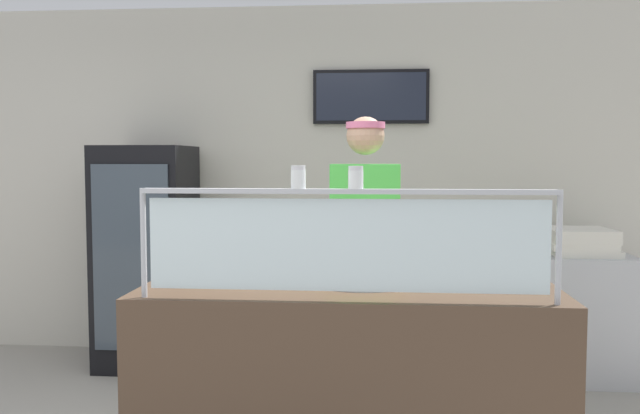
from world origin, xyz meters
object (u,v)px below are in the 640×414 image
at_px(worker_figure, 366,253).
at_px(drink_fridge, 147,256).
at_px(parmesan_shaker, 298,179).
at_px(pizza_box_stack, 580,242).
at_px(pizza_server, 356,276).
at_px(pepper_flake_shaker, 356,179).
at_px(pizza_tray, 363,280).

height_order(worker_figure, drink_fridge, worker_figure).
distance_m(parmesan_shaker, pizza_box_stack, 2.70).
distance_m(parmesan_shaker, worker_figure, 1.12).
bearing_deg(pizza_server, pepper_flake_shaker, -84.11).
relative_size(pizza_server, drink_fridge, 0.17).
xyz_separation_m(pizza_tray, parmesan_shaker, (-0.26, -0.40, 0.48)).
xyz_separation_m(parmesan_shaker, pizza_box_stack, (1.71, 2.03, -0.49)).
bearing_deg(pizza_box_stack, pizza_server, -131.93).
bearing_deg(pizza_box_stack, pepper_flake_shaker, -126.07).
bearing_deg(pizza_tray, drink_fridge, 134.23).
bearing_deg(worker_figure, pizza_tray, -90.05).
xyz_separation_m(pizza_tray, drink_fridge, (-1.63, 1.68, -0.15)).
height_order(pizza_server, pepper_flake_shaker, pepper_flake_shaker).
distance_m(worker_figure, pizza_box_stack, 1.78).
xyz_separation_m(pepper_flake_shaker, worker_figure, (0.02, 1.00, -0.44)).
distance_m(pepper_flake_shaker, drink_fridge, 2.70).
xyz_separation_m(worker_figure, pizza_box_stack, (1.45, 1.03, -0.05)).
distance_m(pizza_server, pizza_box_stack, 2.22).
bearing_deg(parmesan_shaker, pizza_tray, 57.16).
xyz_separation_m(pizza_tray, pizza_box_stack, (1.45, 1.63, -0.01)).
xyz_separation_m(pepper_flake_shaker, drink_fridge, (-1.61, 2.07, -0.63)).
height_order(pizza_tray, pizza_box_stack, pizza_box_stack).
bearing_deg(pizza_tray, pepper_flake_shaker, -93.26).
height_order(parmesan_shaker, worker_figure, worker_figure).
relative_size(parmesan_shaker, pepper_flake_shaker, 1.02).
bearing_deg(drink_fridge, pizza_server, -46.64).
relative_size(pepper_flake_shaker, worker_figure, 0.05).
height_order(worker_figure, pizza_box_stack, worker_figure).
bearing_deg(pepper_flake_shaker, pizza_tray, 86.74).
relative_size(pizza_tray, pizza_box_stack, 0.98).
distance_m(pizza_server, drink_fridge, 2.34).
xyz_separation_m(pizza_tray, pepper_flake_shaker, (-0.02, -0.40, 0.48)).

